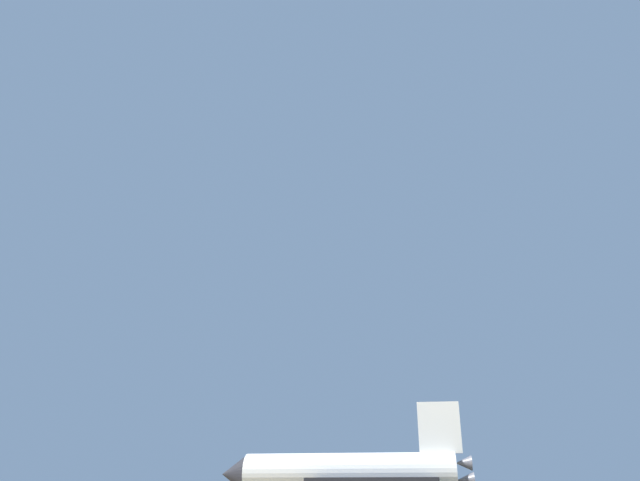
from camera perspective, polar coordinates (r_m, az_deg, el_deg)
name	(u,v)px	position (r m, az deg, el deg)	size (l,w,h in m)	color
space_shuttle	(346,474)	(99.72, 2.41, -20.92)	(37.89, 28.81, 15.80)	white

